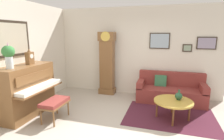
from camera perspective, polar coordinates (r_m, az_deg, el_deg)
ground_plane at (r=4.08m, az=0.85°, el=-18.24°), size 6.40×6.00×0.10m
wall_left at (r=4.97m, az=-29.36°, el=3.52°), size 0.13×4.90×2.80m
wall_back at (r=5.91m, az=7.49°, el=5.87°), size 5.30×0.13×2.80m
area_rug at (r=4.71m, az=17.71°, el=-13.79°), size 2.10×1.50×0.01m
piano at (r=4.87m, az=-25.34°, el=-5.76°), size 0.87×1.44×1.23m
piano_bench at (r=4.39m, az=-17.61°, el=-9.96°), size 0.42×0.70×0.48m
grandfather_clock at (r=5.88m, az=-1.56°, el=1.62°), size 0.52×0.34×2.03m
couch at (r=5.61m, az=17.95°, el=-6.29°), size 1.90×0.80×0.84m
coffee_table at (r=4.46m, az=18.79°, el=-9.48°), size 0.88×0.88×0.46m
mantel_clock at (r=4.86m, az=-24.56°, el=3.68°), size 0.13×0.18×0.38m
flower_vase at (r=4.41m, az=-29.90°, el=4.38°), size 0.26×0.26×0.58m
green_jug at (r=4.52m, az=20.32°, el=-7.71°), size 0.17×0.17×0.24m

